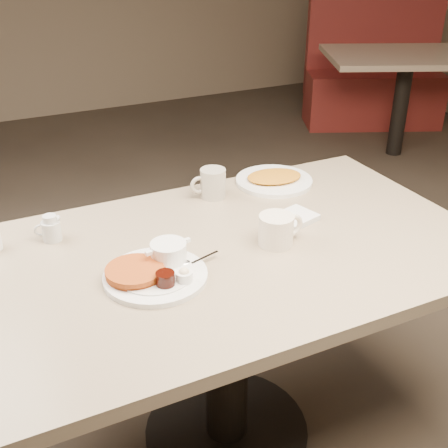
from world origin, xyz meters
name	(u,v)px	position (x,y,z in m)	size (l,w,h in m)	color
room	(228,8)	(0.00, 0.00, 1.40)	(7.04, 8.04, 2.84)	#4C3F33
diner_table	(227,297)	(0.00, 0.00, 0.58)	(1.50, 0.90, 0.75)	tan
main_plate	(155,269)	(-0.23, -0.05, 0.77)	(0.35, 0.31, 0.07)	white
coffee_mug_near	(277,229)	(0.14, -0.04, 0.80)	(0.15, 0.11, 0.09)	white
napkin	(294,218)	(0.27, 0.06, 0.76)	(0.15, 0.14, 0.02)	white
coffee_mug_far	(212,183)	(0.11, 0.33, 0.80)	(0.13, 0.10, 0.10)	#B5AD9C
creamer_right	(51,229)	(-0.44, 0.27, 0.79)	(0.08, 0.07, 0.08)	silver
hash_plate	(274,179)	(0.36, 0.34, 0.76)	(0.31, 0.31, 0.04)	white
booth_back_right	(376,78)	(2.62, 2.50, 0.41)	(1.57, 1.67, 1.12)	maroon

